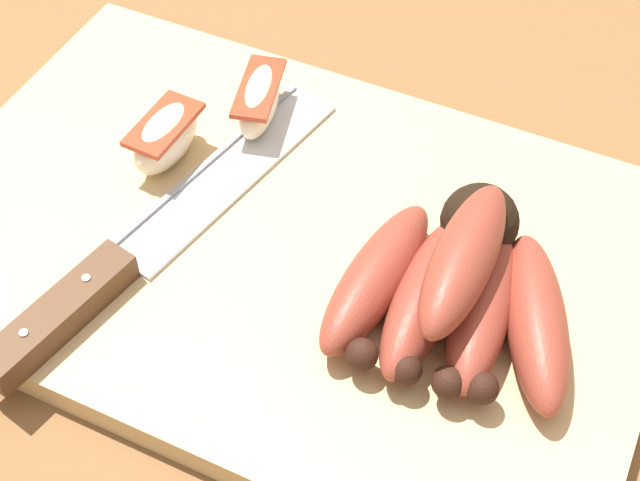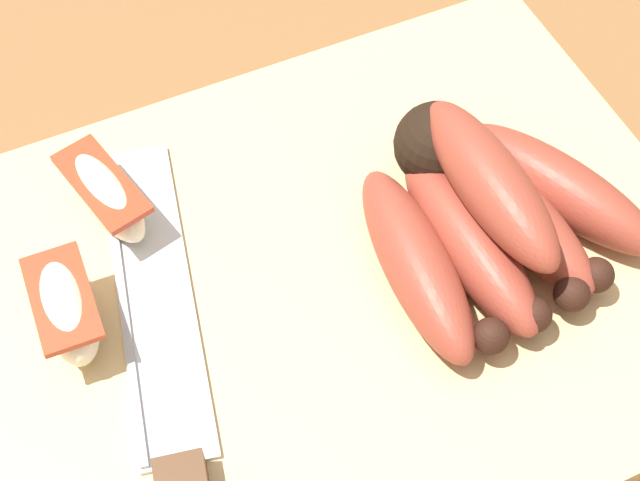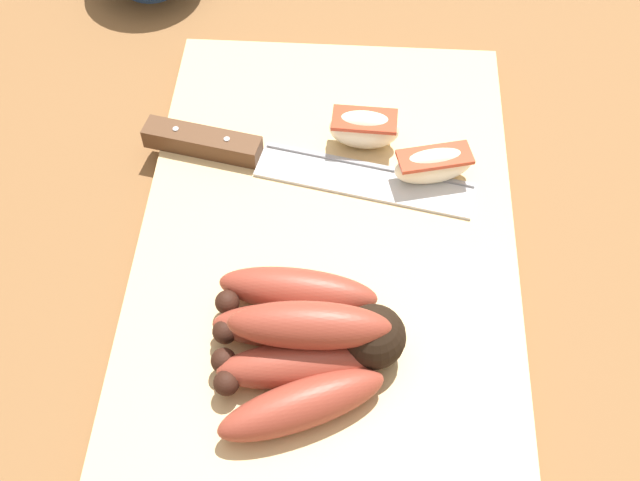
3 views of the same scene
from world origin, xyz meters
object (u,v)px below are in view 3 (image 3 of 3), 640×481
at_px(apple_wedge_near, 364,129).
at_px(apple_wedge_middle, 433,165).
at_px(banana_bunch, 309,341).
at_px(chefs_knife, 258,155).

xyz_separation_m(apple_wedge_near, apple_wedge_middle, (0.04, 0.06, -0.00)).
bearing_deg(apple_wedge_middle, banana_bunch, -27.78).
relative_size(chefs_knife, apple_wedge_middle, 4.11).
xyz_separation_m(chefs_knife, apple_wedge_near, (-0.02, 0.09, 0.01)).
distance_m(chefs_knife, apple_wedge_near, 0.09).
bearing_deg(apple_wedge_middle, apple_wedge_near, -122.03).
distance_m(banana_bunch, apple_wedge_middle, 0.19).
height_order(apple_wedge_near, apple_wedge_middle, apple_wedge_near).
relative_size(apple_wedge_near, apple_wedge_middle, 0.87).
bearing_deg(chefs_knife, banana_bunch, 17.02).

